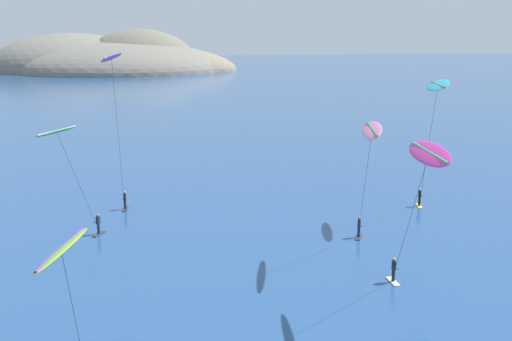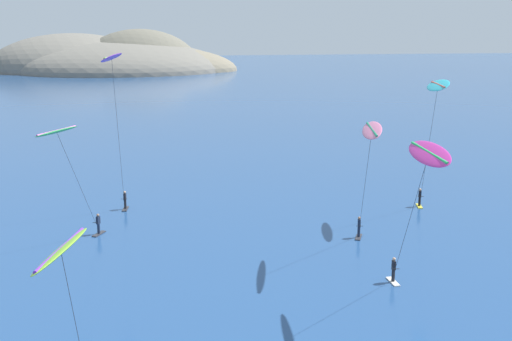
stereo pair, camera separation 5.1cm
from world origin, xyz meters
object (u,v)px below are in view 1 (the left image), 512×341
object	(u,v)px
kitesurfer_magenta	(426,163)
kitesurfer_green	(62,143)
kitesurfer_pink	(371,139)
kitesurfer_lime	(64,262)
kitesurfer_purple	(113,71)
kitesurfer_cyan	(436,95)

from	to	relation	value
kitesurfer_magenta	kitesurfer_green	world-z (taller)	kitesurfer_magenta
kitesurfer_magenta	kitesurfer_pink	xyz separation A→B (m)	(-0.13, 8.73, -0.21)
kitesurfer_green	kitesurfer_lime	bearing A→B (deg)	-82.56
kitesurfer_magenta	kitesurfer_purple	bearing A→B (deg)	128.50
kitesurfer_green	kitesurfer_lime	distance (m)	21.51
kitesurfer_purple	kitesurfer_cyan	bearing A→B (deg)	-11.56
kitesurfer_purple	kitesurfer_pink	distance (m)	22.73
kitesurfer_magenta	kitesurfer_lime	distance (m)	19.78
kitesurfer_green	kitesurfer_pink	world-z (taller)	kitesurfer_pink
kitesurfer_purple	kitesurfer_lime	xyz separation A→B (m)	(-0.53, -29.47, -5.45)
kitesurfer_purple	kitesurfer_magenta	bearing A→B (deg)	-51.50
kitesurfer_magenta	kitesurfer_cyan	size ratio (longest dim) A/B	0.84
kitesurfer_magenta	kitesurfer_lime	world-z (taller)	kitesurfer_magenta
kitesurfer_pink	kitesurfer_lime	bearing A→B (deg)	-139.22
kitesurfer_magenta	kitesurfer_green	bearing A→B (deg)	145.98
kitesurfer_green	kitesurfer_purple	distance (m)	9.87
kitesurfer_purple	kitesurfer_lime	world-z (taller)	kitesurfer_purple
kitesurfer_green	kitesurfer_purple	world-z (taller)	kitesurfer_purple
kitesurfer_magenta	kitesurfer_lime	bearing A→B (deg)	-159.12
kitesurfer_magenta	kitesurfer_purple	size ratio (longest dim) A/B	0.72
kitesurfer_magenta	kitesurfer_lime	xyz separation A→B (m)	(-18.39, -7.02, -1.92)
kitesurfer_green	kitesurfer_purple	size ratio (longest dim) A/B	0.66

